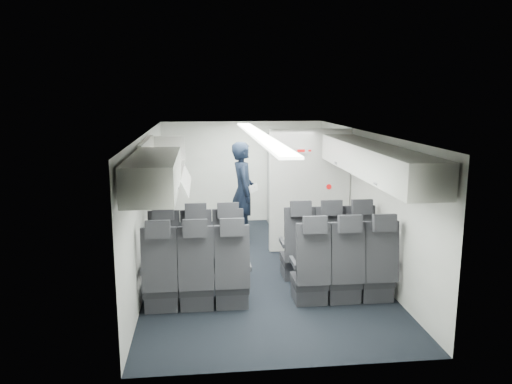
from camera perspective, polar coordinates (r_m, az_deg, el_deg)
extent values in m
cube|color=black|center=(8.06, 0.32, -8.64)|extent=(3.40, 6.00, 0.01)
cube|color=white|center=(7.60, 0.33, 6.82)|extent=(3.40, 6.00, 0.01)
cube|color=silver|center=(10.70, -1.54, 2.31)|extent=(3.40, 0.01, 2.15)
cube|color=silver|center=(4.90, 4.43, -8.60)|extent=(3.40, 0.01, 2.15)
cube|color=silver|center=(7.75, -12.26, -1.39)|extent=(0.01, 6.00, 2.15)
cube|color=silver|center=(8.13, 12.31, -0.81)|extent=(0.01, 6.00, 2.15)
cube|color=white|center=(7.61, 0.33, 6.52)|extent=(0.25, 5.52, 0.03)
cube|color=#242427|center=(7.52, -10.20, -8.10)|extent=(0.44, 0.46, 0.12)
cube|color=#2D2D33|center=(7.57, -10.16, -9.24)|extent=(0.42, 0.42, 0.22)
cube|color=#242427|center=(7.17, -10.44, -5.28)|extent=(0.44, 0.20, 0.80)
cube|color=#242427|center=(7.02, -10.58, -2.26)|extent=(0.30, 0.12, 0.23)
cube|color=#2D2D33|center=(7.42, -11.99, -6.15)|extent=(0.05, 0.40, 0.06)
cube|color=#2D2D33|center=(7.39, -8.58, -6.10)|extent=(0.05, 0.40, 0.06)
cube|color=#242427|center=(7.50, -6.73, -8.04)|extent=(0.44, 0.46, 0.12)
cube|color=#2D2D33|center=(7.55, -6.71, -9.19)|extent=(0.42, 0.42, 0.22)
cube|color=#242427|center=(7.15, -6.83, -5.22)|extent=(0.44, 0.20, 0.80)
cube|color=#242427|center=(7.00, -6.90, -2.19)|extent=(0.30, 0.12, 0.23)
cube|color=#2D2D33|center=(7.39, -8.50, -6.10)|extent=(0.05, 0.40, 0.06)
cube|color=#2D2D33|center=(7.38, -5.07, -6.03)|extent=(0.05, 0.40, 0.06)
cube|color=#242427|center=(7.51, -3.26, -7.96)|extent=(0.44, 0.46, 0.12)
cube|color=#2D2D33|center=(7.56, -3.25, -9.10)|extent=(0.42, 0.42, 0.22)
cube|color=#242427|center=(7.16, -3.21, -5.13)|extent=(0.44, 0.20, 0.80)
cube|color=#242427|center=(7.01, -3.22, -2.11)|extent=(0.30, 0.12, 0.23)
cube|color=#2D2D33|center=(7.38, -4.99, -6.03)|extent=(0.05, 0.40, 0.06)
cube|color=#2D2D33|center=(7.40, -1.57, -5.94)|extent=(0.05, 0.40, 0.06)
cube|color=#242427|center=(7.63, 4.63, -7.66)|extent=(0.44, 0.46, 0.12)
cube|color=#2D2D33|center=(7.68, 4.61, -8.79)|extent=(0.42, 0.42, 0.22)
cube|color=#242427|center=(7.28, 5.02, -4.87)|extent=(0.44, 0.20, 0.80)
cube|color=#242427|center=(7.14, 5.15, -1.89)|extent=(0.30, 0.12, 0.23)
cube|color=#2D2D33|center=(7.47, 3.05, -5.78)|extent=(0.05, 0.40, 0.06)
cube|color=#2D2D33|center=(7.56, 6.36, -5.65)|extent=(0.05, 0.40, 0.06)
cube|color=#242427|center=(7.72, 7.94, -7.50)|extent=(0.44, 0.46, 0.12)
cube|color=#2D2D33|center=(7.77, 7.91, -8.61)|extent=(0.42, 0.42, 0.22)
cube|color=#242427|center=(7.38, 8.45, -4.73)|extent=(0.44, 0.20, 0.80)
cube|color=#242427|center=(7.24, 8.65, -1.79)|extent=(0.30, 0.12, 0.23)
cube|color=#2D2D33|center=(7.56, 6.43, -5.64)|extent=(0.05, 0.40, 0.06)
cube|color=#2D2D33|center=(7.66, 9.66, -5.49)|extent=(0.05, 0.40, 0.06)
cube|color=#242427|center=(7.84, 11.16, -7.31)|extent=(0.44, 0.46, 0.12)
cube|color=#2D2D33|center=(7.89, 11.11, -8.41)|extent=(0.42, 0.42, 0.22)
cube|color=#242427|center=(7.51, 11.79, -4.57)|extent=(0.44, 0.20, 0.80)
cube|color=#242427|center=(7.37, 12.03, -1.68)|extent=(0.30, 0.12, 0.23)
cube|color=#2D2D33|center=(7.67, 9.73, -5.49)|extent=(0.05, 0.40, 0.06)
cube|color=#2D2D33|center=(7.80, 12.85, -5.33)|extent=(0.05, 0.40, 0.06)
cube|color=#242427|center=(6.68, -10.70, -10.65)|extent=(0.44, 0.46, 0.12)
cube|color=#2D2D33|center=(6.74, -10.65, -11.91)|extent=(0.42, 0.42, 0.22)
cube|color=#242427|center=(6.31, -11.00, -7.60)|extent=(0.44, 0.20, 0.80)
cube|color=#242427|center=(6.15, -11.18, -4.22)|extent=(0.30, 0.12, 0.23)
cube|color=#2D2D33|center=(6.57, -12.75, -8.48)|extent=(0.05, 0.40, 0.06)
cube|color=#2D2D33|center=(6.53, -8.87, -8.45)|extent=(0.05, 0.40, 0.06)
cube|color=#242427|center=(6.65, -6.77, -10.60)|extent=(0.44, 0.46, 0.12)
cube|color=#2D2D33|center=(6.72, -6.74, -11.86)|extent=(0.42, 0.42, 0.22)
cube|color=#242427|center=(6.29, -6.88, -7.53)|extent=(0.44, 0.20, 0.80)
cube|color=#242427|center=(6.13, -6.97, -4.14)|extent=(0.30, 0.12, 0.23)
cube|color=#2D2D33|center=(6.53, -8.78, -8.45)|extent=(0.05, 0.40, 0.06)
cube|color=#2D2D33|center=(6.53, -4.88, -8.37)|extent=(0.05, 0.40, 0.06)
cube|color=#242427|center=(6.66, -2.84, -10.50)|extent=(0.44, 0.46, 0.12)
cube|color=#2D2D33|center=(6.72, -2.82, -11.76)|extent=(0.42, 0.42, 0.22)
cube|color=#242427|center=(6.30, -2.75, -7.43)|extent=(0.44, 0.20, 0.80)
cube|color=#242427|center=(6.14, -2.76, -4.04)|extent=(0.30, 0.12, 0.23)
cube|color=#2D2D33|center=(6.53, -4.79, -8.37)|extent=(0.05, 0.40, 0.06)
cube|color=#2D2D33|center=(6.55, -0.90, -8.25)|extent=(0.05, 0.40, 0.06)
cube|color=#242427|center=(6.80, 6.09, -10.09)|extent=(0.44, 0.46, 0.12)
cube|color=#2D2D33|center=(6.86, 6.06, -11.34)|extent=(0.42, 0.42, 0.22)
cube|color=#242427|center=(6.44, 6.59, -7.07)|extent=(0.44, 0.20, 0.80)
cube|color=#242427|center=(6.28, 6.77, -3.74)|extent=(0.30, 0.12, 0.23)
cube|color=#2D2D33|center=(6.63, 4.32, -8.04)|extent=(0.05, 0.40, 0.06)
cube|color=#2D2D33|center=(6.72, 8.04, -7.85)|extent=(0.05, 0.40, 0.06)
cube|color=#242427|center=(6.91, 9.79, -9.85)|extent=(0.44, 0.46, 0.12)
cube|color=#2D2D33|center=(6.96, 9.75, -11.08)|extent=(0.42, 0.42, 0.22)
cube|color=#242427|center=(6.56, 10.45, -6.86)|extent=(0.44, 0.20, 0.80)
cube|color=#242427|center=(6.40, 10.71, -3.59)|extent=(0.30, 0.12, 0.23)
cube|color=#2D2D33|center=(6.73, 8.12, -7.84)|extent=(0.05, 0.40, 0.06)
cube|color=#2D2D33|center=(6.85, 11.72, -7.62)|extent=(0.05, 0.40, 0.06)
cube|color=#242427|center=(7.04, 13.36, -9.59)|extent=(0.44, 0.46, 0.12)
cube|color=#2D2D33|center=(7.10, 13.30, -10.79)|extent=(0.42, 0.42, 0.22)
cube|color=#242427|center=(6.70, 14.17, -6.63)|extent=(0.44, 0.20, 0.80)
cube|color=#242427|center=(6.54, 14.49, -3.43)|extent=(0.30, 0.12, 0.23)
cube|color=#2D2D33|center=(6.85, 11.80, -7.62)|extent=(0.05, 0.40, 0.06)
cube|color=#2D2D33|center=(7.00, 15.26, -7.38)|extent=(0.05, 0.40, 0.06)
cube|color=silver|center=(5.62, -11.57, 2.04)|extent=(0.52, 1.80, 0.40)
cylinder|color=slate|center=(5.63, -8.98, 0.50)|extent=(0.04, 0.10, 0.04)
cube|color=#9E9E93|center=(7.38, -10.32, 2.67)|extent=(0.52, 1.70, 0.04)
cube|color=silver|center=(7.37, -12.39, 4.16)|extent=(0.06, 1.70, 0.44)
cube|color=silver|center=(6.53, -10.86, 3.33)|extent=(0.52, 0.04, 0.40)
cube|color=silver|center=(8.17, -9.98, 4.92)|extent=(0.52, 0.04, 0.40)
cube|color=silver|center=(7.38, -8.35, 1.87)|extent=(0.21, 1.61, 0.38)
cube|color=silver|center=(6.04, 15.92, 2.47)|extent=(0.52, 1.80, 0.40)
cylinder|color=slate|center=(5.98, 13.61, 0.94)|extent=(0.04, 0.10, 0.04)
cube|color=silver|center=(7.68, 11.02, 4.48)|extent=(0.52, 1.70, 0.40)
cylinder|color=slate|center=(7.63, 9.18, 3.29)|extent=(0.04, 0.10, 0.04)
cube|color=silver|center=(8.69, 6.14, 0.17)|extent=(1.40, 0.12, 2.13)
cube|color=white|center=(8.49, 5.49, 4.73)|extent=(0.24, 0.01, 0.10)
cube|color=red|center=(8.47, 5.17, 4.72)|extent=(0.13, 0.01, 0.04)
cube|color=red|center=(8.50, 6.16, 4.72)|extent=(0.05, 0.01, 0.03)
cylinder|color=white|center=(8.69, 8.31, 0.61)|extent=(0.11, 0.01, 0.11)
cylinder|color=red|center=(8.68, 8.32, 0.60)|extent=(0.09, 0.01, 0.09)
cube|color=#939399|center=(10.56, 3.74, 1.49)|extent=(0.85, 0.50, 1.90)
cube|color=#3F3F42|center=(10.40, 3.96, -1.20)|extent=(0.80, 0.01, 0.02)
cube|color=#3F3F42|center=(10.30, 3.99, 1.52)|extent=(0.80, 0.01, 0.02)
cube|color=#3F3F42|center=(10.23, 4.03, 4.28)|extent=(0.80, 0.01, 0.02)
cube|color=silver|center=(9.28, -10.91, -0.05)|extent=(0.10, 0.92, 1.86)
cylinder|color=black|center=(9.20, -10.65, 3.01)|extent=(0.03, 0.22, 0.22)
cube|color=gold|center=(9.56, -10.42, 0.60)|extent=(0.02, 0.10, 0.75)
cylinder|color=white|center=(8.49, -11.58, 1.27)|extent=(0.01, 0.11, 0.11)
cylinder|color=red|center=(8.49, -11.51, 1.28)|extent=(0.01, 0.09, 0.09)
imported|color=black|center=(9.28, -1.49, 0.04)|extent=(0.47, 0.70, 1.86)
cube|color=black|center=(7.23, -10.35, 3.57)|extent=(0.45, 0.33, 0.25)
cube|color=white|center=(9.24, -0.29, 0.41)|extent=(0.18, 0.12, 0.14)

